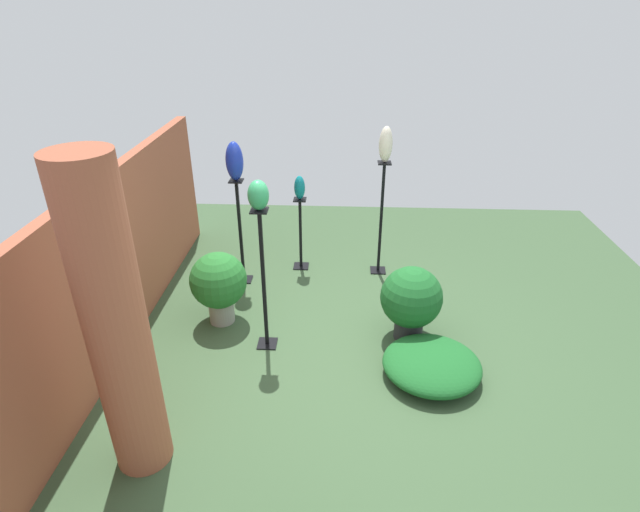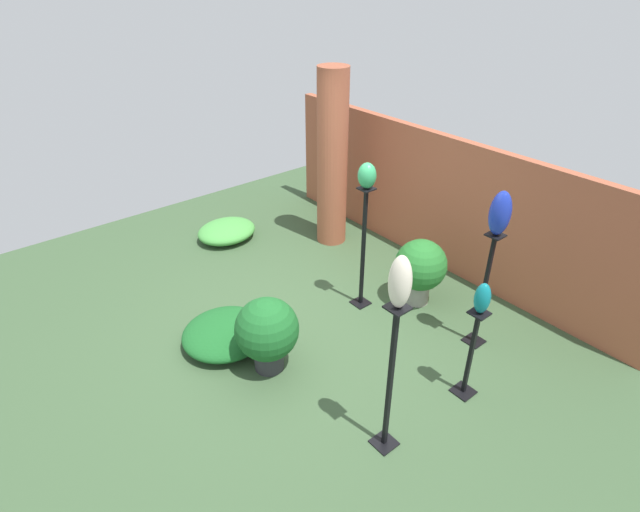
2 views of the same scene
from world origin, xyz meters
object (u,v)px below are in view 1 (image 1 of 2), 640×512
Objects in this scene: pedestal_cobalt at (241,236)px; potted_plant_front_right at (411,299)px; pedestal_teal at (301,237)px; art_vase_jade at (258,195)px; art_vase_cobalt at (234,161)px; potted_plant_mid_right at (219,283)px; pedestal_ivory at (381,223)px; pedestal_jade at (264,287)px; brick_pillar at (117,329)px; art_vase_ivory at (386,144)px; art_vase_teal at (300,188)px.

pedestal_cobalt is 1.64× the size of potted_plant_front_right.
art_vase_jade is at bearing 172.68° from pedestal_teal.
art_vase_cobalt reaches higher than pedestal_cobalt.
potted_plant_mid_right reaches higher than potted_plant_front_right.
pedestal_cobalt is (-0.32, 1.74, -0.07)m from pedestal_ivory.
pedestal_jade is at bearing 90.00° from art_vase_jade.
pedestal_ivory reaches higher than pedestal_cobalt.
art_vase_ivory is (3.10, -2.02, 0.46)m from brick_pillar.
pedestal_cobalt is at bearing -5.81° from brick_pillar.
potted_plant_front_right is 2.07m from potted_plant_mid_right.
art_vase_teal is 0.71× the size of art_vase_ivory.
pedestal_cobalt is at bearing 100.53° from pedestal_ivory.
brick_pillar is 3.73m from art_vase_ivory.
pedestal_teal is at bearing 86.33° from pedestal_ivory.
pedestal_jade is 1.03× the size of pedestal_ivory.
pedestal_jade is 0.73m from potted_plant_mid_right.
brick_pillar is 3.74m from pedestal_ivory.
art_vase_cobalt is (1.31, 0.49, 0.87)m from pedestal_jade.
art_vase_ivory is (-0.00, 0.00, 1.02)m from pedestal_ivory.
art_vase_jade is 0.62× the size of art_vase_cobalt.
pedestal_ivory is 2.20m from potted_plant_mid_right.
art_vase_cobalt is 1.41m from potted_plant_mid_right.
pedestal_cobalt is 1.75m from art_vase_jade.
art_vase_teal is 0.36× the size of potted_plant_mid_right.
pedestal_ivory is 2.28m from art_vase_jade.
pedestal_jade reaches higher than pedestal_ivory.
art_vase_jade is (-1.70, 0.22, 0.54)m from art_vase_teal.
art_vase_ivory is at bearing -37.44° from art_vase_jade.
pedestal_ivory is at bearing 9.60° from potted_plant_front_right.
potted_plant_mid_right is (-0.90, 0.08, -1.08)m from art_vase_cobalt.
brick_pillar is at bearing 152.28° from pedestal_jade.
art_vase_ivory reaches higher than art_vase_cobalt.
art_vase_teal is at bearing -61.12° from art_vase_cobalt.
brick_pillar is 1.71m from art_vase_jade.
pedestal_ivory is 1.77m from pedestal_cobalt.
potted_plant_front_right is at bearing -139.51° from art_vase_teal.
art_vase_teal is 0.37× the size of potted_plant_front_right.
potted_plant_mid_right is (0.41, 0.57, -1.18)m from art_vase_jade.
art_vase_cobalt reaches higher than pedestal_jade.
brick_pillar is 3.32m from art_vase_teal.
pedestal_ivory is (1.63, -1.25, -0.02)m from pedestal_jade.
pedestal_jade is (1.46, -0.77, -0.53)m from brick_pillar.
art_vase_cobalt is at bearing 100.53° from pedestal_ivory.
art_vase_teal is 0.67× the size of art_vase_cobalt.
pedestal_jade reaches higher than potted_plant_mid_right.
potted_plant_front_right is (0.21, -1.49, -1.20)m from art_vase_jade.
pedestal_jade is 1.40m from pedestal_cobalt.
pedestal_ivory is at bearing -79.47° from art_vase_cobalt.
art_vase_ivory reaches higher than potted_plant_mid_right.
art_vase_jade reaches higher than pedestal_jade.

